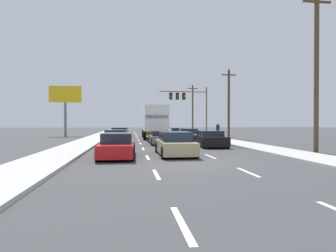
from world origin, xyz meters
name	(u,v)px	position (x,y,z in m)	size (l,w,h in m)	color
ground_plane	(150,136)	(0.00, 25.00, 0.00)	(140.00, 140.00, 0.00)	#3D3D3F
sidewalk_right	(207,137)	(6.51, 20.00, 0.07)	(2.53, 80.00, 0.14)	#B2AFA8
sidewalk_left	(95,138)	(-6.51, 20.00, 0.07)	(2.53, 80.00, 0.14)	#B2AFA8
lane_markings	(153,139)	(0.00, 19.56, 0.00)	(3.54, 57.00, 0.01)	silver
car_maroon	(121,133)	(-3.62, 22.47, 0.57)	(1.98, 4.06, 1.21)	maroon
car_orange	(120,135)	(-3.58, 16.23, 0.60)	(1.95, 4.07, 1.33)	orange
car_green	(116,139)	(-3.63, 8.63, 0.59)	(1.90, 4.48, 1.29)	#196B38
car_red	(117,146)	(-3.28, 2.37, 0.59)	(1.93, 4.58, 1.29)	red
box_truck	(155,121)	(0.14, 19.03, 2.02)	(2.74, 7.90, 3.61)	white
car_gray	(161,138)	(0.01, 11.13, 0.52)	(1.95, 4.07, 1.13)	slate
car_tan	(175,144)	(-0.10, 2.87, 0.61)	(1.92, 4.32, 1.32)	tan
car_blue	(177,133)	(3.33, 22.62, 0.53)	(1.90, 4.62, 1.16)	#1E389E
car_silver	(188,135)	(3.29, 15.88, 0.55)	(2.07, 4.30, 1.22)	#B7BABF
car_black	(209,139)	(3.43, 8.29, 0.57)	(2.05, 4.66, 1.22)	black
traffic_signal_mast	(185,99)	(5.22, 27.03, 5.11)	(6.87, 0.69, 6.90)	#595B56
utility_pole_near	(316,70)	(8.62, 3.06, 5.02)	(1.80, 0.28, 9.76)	brown
utility_pole_mid	(229,103)	(8.90, 19.39, 4.14)	(1.80, 0.28, 8.02)	brown
utility_pole_far	(193,108)	(8.57, 37.28, 4.39)	(1.80, 0.28, 8.51)	brown
roadside_billboard	(65,100)	(-11.33, 27.82, 4.92)	(4.31, 0.36, 6.84)	slate
pedestrian_near_corner	(218,131)	(6.88, 17.12, 0.96)	(0.38, 0.38, 1.66)	brown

